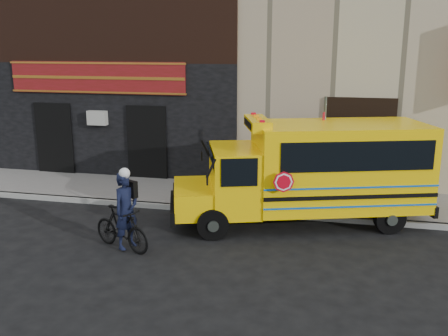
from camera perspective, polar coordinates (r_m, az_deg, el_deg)
ground at (r=12.30m, az=-3.63°, el=-8.95°), size 120.00×120.00×0.00m
curb at (r=14.62m, az=-0.78°, el=-4.82°), size 40.00×0.20×0.15m
sidewalk at (r=16.01m, az=0.47°, el=-3.14°), size 40.00×3.00×0.15m
building at (r=21.61m, az=4.13°, el=17.49°), size 20.00×10.70×12.00m
school_bus at (r=13.62m, az=10.34°, el=-0.17°), size 7.22×4.16×2.92m
sign_pole at (r=14.41m, az=11.26°, el=1.96°), size 0.10×0.29×3.38m
bicycle at (r=12.19m, az=-11.64°, el=-6.77°), size 1.80×1.15×1.05m
cyclist at (r=12.03m, az=-11.10°, el=-5.01°), size 0.69×0.80×1.85m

